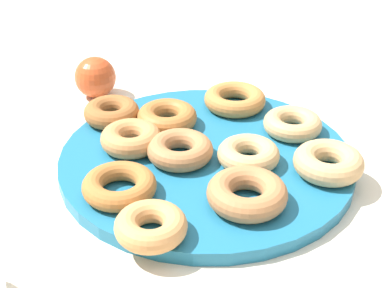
# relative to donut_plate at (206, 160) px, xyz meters

# --- Properties ---
(ground_plane) EXTENTS (2.40, 2.40, 0.00)m
(ground_plane) POSITION_rel_donut_plate_xyz_m (0.00, 0.00, -0.01)
(ground_plane) COLOR beige
(donut_plate) EXTENTS (0.39, 0.39, 0.02)m
(donut_plate) POSITION_rel_donut_plate_xyz_m (0.00, 0.00, 0.00)
(donut_plate) COLOR #1E6B93
(donut_plate) RESTS_ON ground_plane
(donut_0) EXTENTS (0.11, 0.11, 0.03)m
(donut_0) POSITION_rel_donut_plate_xyz_m (-0.14, -0.06, 0.02)
(donut_0) COLOR tan
(donut_0) RESTS_ON donut_plate
(donut_1) EXTENTS (0.13, 0.13, 0.03)m
(donut_1) POSITION_rel_donut_plate_xyz_m (0.05, -0.13, 0.02)
(donut_1) COLOR #BC7A3D
(donut_1) RESTS_ON donut_plate
(donut_2) EXTENTS (0.09, 0.09, 0.03)m
(donut_2) POSITION_rel_donut_plate_xyz_m (0.09, -0.03, 0.02)
(donut_2) COLOR #AD6B33
(donut_2) RESTS_ON donut_plate
(donut_3) EXTENTS (0.11, 0.11, 0.03)m
(donut_3) POSITION_rel_donut_plate_xyz_m (0.16, 0.01, 0.02)
(donut_3) COLOR #995B2D
(donut_3) RESTS_ON donut_plate
(donut_4) EXTENTS (0.12, 0.12, 0.03)m
(donut_4) POSITION_rel_donut_plate_xyz_m (-0.10, 0.06, 0.02)
(donut_4) COLOR #B27547
(donut_4) RESTS_ON donut_plate
(donut_5) EXTENTS (0.12, 0.12, 0.02)m
(donut_5) POSITION_rel_donut_plate_xyz_m (0.03, 0.13, 0.02)
(donut_5) COLOR #AD6B33
(donut_5) RESTS_ON donut_plate
(donut_6) EXTENTS (0.11, 0.11, 0.03)m
(donut_6) POSITION_rel_donut_plate_xyz_m (-0.05, -0.02, 0.02)
(donut_6) COLOR tan
(donut_6) RESTS_ON donut_plate
(donut_7) EXTENTS (0.11, 0.11, 0.03)m
(donut_7) POSITION_rel_donut_plate_xyz_m (-0.06, -0.12, 0.02)
(donut_7) COLOR tan
(donut_7) RESTS_ON donut_plate
(donut_8) EXTENTS (0.09, 0.09, 0.03)m
(donut_8) POSITION_rel_donut_plate_xyz_m (0.09, 0.05, 0.02)
(donut_8) COLOR #C6844C
(donut_8) RESTS_ON donut_plate
(donut_9) EXTENTS (0.11, 0.11, 0.03)m
(donut_9) POSITION_rel_donut_plate_xyz_m (0.02, 0.03, 0.02)
(donut_9) COLOR #B27547
(donut_9) RESTS_ON donut_plate
(donut_10) EXTENTS (0.11, 0.11, 0.03)m
(donut_10) POSITION_rel_donut_plate_xyz_m (-0.05, 0.17, 0.02)
(donut_10) COLOR tan
(donut_10) RESTS_ON donut_plate
(apple) EXTENTS (0.07, 0.07, 0.07)m
(apple) POSITION_rel_donut_plate_xyz_m (0.27, -0.05, 0.02)
(apple) COLOR #CC4C23
(apple) RESTS_ON ground_plane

